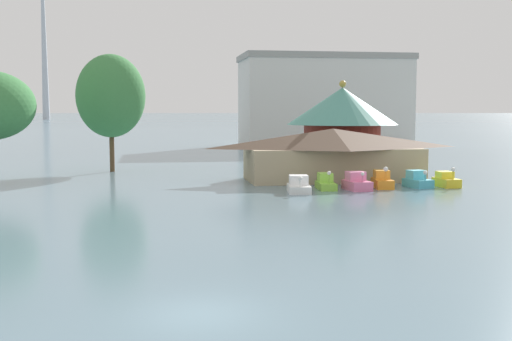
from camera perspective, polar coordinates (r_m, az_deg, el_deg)
ground_plane at (r=20.58m, az=-5.05°, el=-12.66°), size 2000.00×2000.00×0.00m
pedal_boat_white at (r=49.39m, az=3.84°, el=-1.36°), size 2.09×3.21×1.38m
pedal_boat_lime at (r=51.53m, az=6.23°, el=-1.10°), size 1.51×2.98×1.58m
pedal_boat_pink at (r=51.39m, az=8.97°, el=-1.08°), size 1.91×2.66×1.51m
pedal_boat_orange at (r=53.12m, az=11.19°, el=-0.90°), size 1.77×3.08×1.84m
pedal_boat_cyan at (r=54.03m, az=14.20°, el=-0.88°), size 2.06×2.58×1.47m
pedal_boat_yellow at (r=55.11m, az=16.60°, el=-0.86°), size 1.56×2.56×1.69m
boathouse at (r=57.81m, az=6.87°, el=1.55°), size 16.55×7.41×4.66m
green_roof_pavilion at (r=64.93m, az=7.69°, el=4.27°), size 11.10×11.10×9.25m
shoreline_tree_mid at (r=66.93m, az=-12.83°, el=6.50°), size 6.97×6.97×11.94m
background_building_block at (r=111.90m, az=6.03°, el=6.22°), size 28.56×14.01×15.66m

